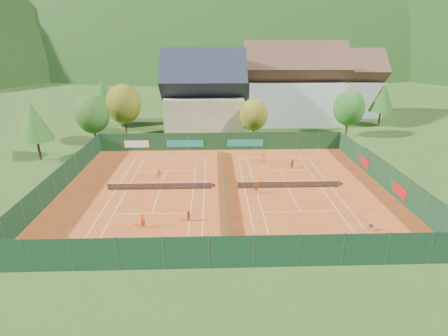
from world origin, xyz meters
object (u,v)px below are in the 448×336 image
(player_left_mid, at_px, (189,216))
(player_left_far, at_px, (159,174))
(player_right_near, at_px, (256,188))
(ball_hopper, at_px, (371,226))
(hotel_block_b, at_px, (344,87))
(player_right_far_a, at_px, (263,158))
(chalet, at_px, (204,97))
(player_right_far_b, at_px, (292,164))
(hotel_block_a, at_px, (293,89))
(player_left_near, at_px, (143,221))

(player_left_mid, height_order, player_left_far, player_left_far)
(player_right_near, bearing_deg, ball_hopper, -61.84)
(hotel_block_b, bearing_deg, player_right_far_a, -124.69)
(chalet, height_order, player_right_far_b, chalet)
(hotel_block_a, relative_size, player_left_far, 15.78)
(ball_hopper, bearing_deg, player_left_mid, 172.18)
(player_left_mid, distance_m, player_right_far_b, 20.49)
(player_left_far, bearing_deg, hotel_block_a, -140.69)
(player_left_mid, height_order, player_right_far_b, player_right_far_b)
(player_right_far_b, bearing_deg, player_left_mid, 3.62)
(ball_hopper, relative_size, player_left_far, 0.58)
(ball_hopper, distance_m, player_right_near, 13.53)
(hotel_block_b, xyz_separation_m, player_left_far, (-38.62, -40.36, -5.93))
(hotel_block_a, distance_m, player_right_near, 40.18)
(hotel_block_a, bearing_deg, hotel_block_b, 29.74)
(player_left_near, bearing_deg, chalet, 48.04)
(chalet, height_order, ball_hopper, chalet)
(player_left_mid, bearing_deg, ball_hopper, 18.46)
(chalet, xyz_separation_m, player_right_far_a, (9.19, -20.39, -5.87))
(ball_hopper, bearing_deg, player_right_far_a, 110.69)
(player_left_far, xyz_separation_m, player_right_near, (12.33, -5.32, 0.07))
(hotel_block_a, xyz_separation_m, ball_hopper, (-2.16, -46.64, -6.83))
(player_right_far_a, relative_size, player_right_far_b, 1.08)
(hotel_block_b, xyz_separation_m, player_right_near, (-26.29, -45.68, -5.87))
(chalet, distance_m, player_right_far_b, 27.17)
(player_left_near, bearing_deg, player_right_near, -1.97)
(ball_hopper, xyz_separation_m, player_right_far_b, (-3.90, 17.50, 0.14))
(player_right_far_b, bearing_deg, ball_hopper, 58.87)
(player_left_near, relative_size, player_left_mid, 1.19)
(ball_hopper, relative_size, player_left_near, 0.54)
(chalet, bearing_deg, hotel_block_b, 22.99)
(player_left_far, distance_m, player_right_far_a, 15.96)
(hotel_block_a, distance_m, player_left_mid, 48.96)
(player_left_near, height_order, player_right_far_a, player_right_far_a)
(player_left_far, bearing_deg, player_left_near, 77.70)
(player_left_near, bearing_deg, player_right_far_b, 7.22)
(player_left_near, bearing_deg, ball_hopper, -37.69)
(hotel_block_b, distance_m, player_right_near, 53.03)
(hotel_block_b, relative_size, player_left_near, 11.63)
(ball_hopper, distance_m, player_left_near, 22.24)
(ball_hopper, xyz_separation_m, player_left_near, (-22.20, 1.36, 0.19))
(hotel_block_a, distance_m, player_left_far, 41.20)
(chalet, distance_m, player_right_far_a, 23.13)
(chalet, xyz_separation_m, player_left_near, (-5.36, -39.28, -5.88))
(hotel_block_a, xyz_separation_m, hotel_block_b, (14.00, 8.00, -0.76))
(hotel_block_a, xyz_separation_m, player_left_far, (-24.62, -32.36, -6.70))
(player_right_near, bearing_deg, player_right_far_b, 33.53)
(player_left_near, bearing_deg, hotel_block_b, 20.06)
(player_left_mid, bearing_deg, hotel_block_b, 83.24)
(hotel_block_a, distance_m, hotel_block_b, 16.14)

